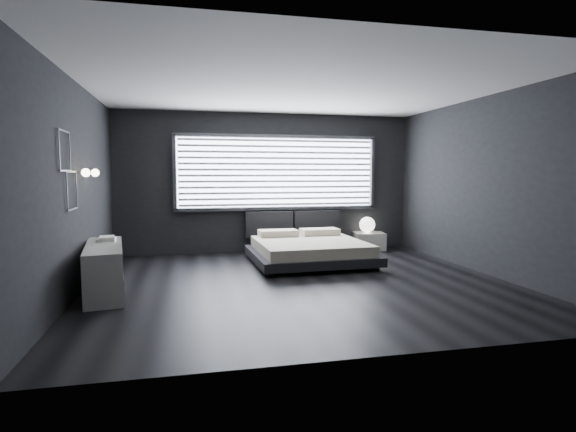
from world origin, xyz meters
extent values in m
plane|color=black|center=(0.00, 0.00, 0.00)|extent=(6.00, 6.00, 0.00)
plane|color=silver|center=(0.00, 0.00, 2.80)|extent=(6.00, 6.00, 0.00)
cube|color=black|center=(0.00, 2.75, 1.40)|extent=(6.00, 0.04, 2.80)
cube|color=black|center=(0.00, -2.75, 1.40)|extent=(6.00, 0.04, 2.80)
cube|color=black|center=(-3.00, 0.00, 1.40)|extent=(0.04, 5.50, 2.80)
cube|color=black|center=(3.00, 0.00, 1.40)|extent=(0.04, 5.50, 2.80)
cube|color=white|center=(0.20, 2.73, 1.61)|extent=(4.00, 0.02, 1.38)
cube|color=#47474C|center=(-1.84, 2.70, 1.61)|extent=(0.06, 0.08, 1.48)
cube|color=#47474C|center=(2.24, 2.70, 1.61)|extent=(0.06, 0.08, 1.48)
cube|color=#47474C|center=(0.20, 2.70, 2.34)|extent=(4.14, 0.08, 0.06)
cube|color=#47474C|center=(0.20, 2.70, 0.88)|extent=(4.14, 0.08, 0.06)
cube|color=silver|center=(0.20, 2.67, 1.61)|extent=(3.94, 0.03, 1.32)
cube|color=black|center=(0.00, 2.64, 0.57)|extent=(0.96, 0.16, 0.52)
cube|color=black|center=(1.00, 2.64, 0.57)|extent=(0.96, 0.16, 0.52)
cylinder|color=silver|center=(-2.95, 0.05, 1.60)|extent=(0.10, 0.02, 0.02)
sphere|color=#FFE5B7|center=(-2.88, 0.05, 1.60)|extent=(0.11, 0.11, 0.11)
cylinder|color=silver|center=(-2.95, 0.65, 1.60)|extent=(0.10, 0.02, 0.02)
sphere|color=#FFE5B7|center=(-2.88, 0.65, 1.60)|extent=(0.11, 0.11, 0.11)
cube|color=#47474C|center=(-2.98, -0.55, 2.08)|extent=(0.01, 0.46, 0.02)
cube|color=#47474C|center=(-2.98, -0.55, 1.62)|extent=(0.01, 0.46, 0.02)
cube|color=#47474C|center=(-2.98, -0.32, 1.85)|extent=(0.01, 0.02, 0.46)
cube|color=#47474C|center=(-2.98, -0.78, 1.85)|extent=(0.01, 0.02, 0.46)
cube|color=#47474C|center=(-2.98, -0.30, 1.61)|extent=(0.01, 0.46, 0.02)
cube|color=#47474C|center=(-2.98, -0.30, 1.15)|extent=(0.01, 0.46, 0.02)
cube|color=#47474C|center=(-2.98, -0.07, 1.38)|extent=(0.01, 0.02, 0.46)
cube|color=#47474C|center=(-2.98, -0.53, 1.38)|extent=(0.01, 0.02, 0.46)
cube|color=black|center=(-0.35, 0.51, 0.04)|extent=(0.11, 0.11, 0.07)
cube|color=black|center=(1.40, 0.56, 0.04)|extent=(0.11, 0.11, 0.07)
cube|color=black|center=(-0.40, 2.08, 0.04)|extent=(0.11, 0.11, 0.07)
cube|color=black|center=(1.35, 2.13, 0.04)|extent=(0.11, 0.11, 0.07)
cube|color=black|center=(0.50, 1.32, 0.15)|extent=(2.09, 2.00, 0.15)
cube|color=#BFB49A|center=(0.50, 1.32, 0.31)|extent=(1.87, 1.87, 0.18)
cube|color=beige|center=(0.06, 2.03, 0.47)|extent=(0.73, 0.41, 0.12)
cube|color=beige|center=(0.90, 2.05, 0.47)|extent=(0.73, 0.41, 0.12)
cube|color=beige|center=(2.11, 2.50, 0.18)|extent=(0.70, 0.61, 0.36)
sphere|color=white|center=(2.07, 2.52, 0.52)|extent=(0.32, 0.32, 0.32)
cube|color=beige|center=(-2.69, -0.01, 0.32)|extent=(0.68, 1.67, 0.65)
cube|color=#47474C|center=(-2.46, 0.03, 0.32)|extent=(0.24, 1.59, 0.63)
cube|color=white|center=(-2.72, 0.39, 0.67)|extent=(0.25, 0.32, 0.04)
cube|color=white|center=(-2.71, 0.37, 0.70)|extent=(0.24, 0.30, 0.03)
camera|label=1|loc=(-1.57, -6.26, 1.58)|focal=28.00mm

